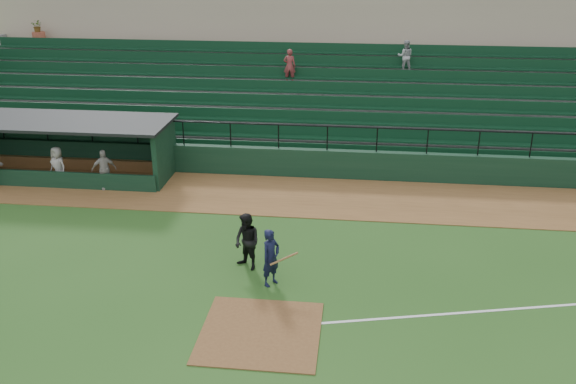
# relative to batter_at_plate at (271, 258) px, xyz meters

# --- Properties ---
(ground) EXTENTS (90.00, 90.00, 0.00)m
(ground) POSITION_rel_batter_at_plate_xyz_m (0.06, -1.39, -0.86)
(ground) COLOR #254F19
(ground) RESTS_ON ground
(warning_track) EXTENTS (40.00, 4.00, 0.03)m
(warning_track) POSITION_rel_batter_at_plate_xyz_m (0.06, 6.61, -0.84)
(warning_track) COLOR brown
(warning_track) RESTS_ON ground
(home_plate_dirt) EXTENTS (3.00, 3.00, 0.03)m
(home_plate_dirt) POSITION_rel_batter_at_plate_xyz_m (0.06, -2.39, -0.84)
(home_plate_dirt) COLOR brown
(home_plate_dirt) RESTS_ON ground
(foul_line) EXTENTS (17.49, 4.44, 0.01)m
(foul_line) POSITION_rel_batter_at_plate_xyz_m (8.06, -0.19, -0.85)
(foul_line) COLOR white
(foul_line) RESTS_ON ground
(stadium_structure) EXTENTS (38.00, 13.08, 6.40)m
(stadium_structure) POSITION_rel_batter_at_plate_xyz_m (0.06, 15.07, 1.45)
(stadium_structure) COLOR black
(stadium_structure) RESTS_ON ground
(dugout) EXTENTS (8.90, 3.20, 2.42)m
(dugout) POSITION_rel_batter_at_plate_xyz_m (-9.69, 8.17, 0.48)
(dugout) COLOR black
(dugout) RESTS_ON ground
(batter_at_plate) EXTENTS (1.14, 0.74, 1.71)m
(batter_at_plate) POSITION_rel_batter_at_plate_xyz_m (0.00, 0.00, 0.00)
(batter_at_plate) COLOR black
(batter_at_plate) RESTS_ON ground
(umpire) EXTENTS (1.08, 1.04, 1.75)m
(umpire) POSITION_rel_batter_at_plate_xyz_m (-0.84, 0.85, 0.02)
(umpire) COLOR black
(umpire) RESTS_ON ground
(dugout_player_a) EXTENTS (1.02, 0.77, 1.61)m
(dugout_player_a) POSITION_rel_batter_at_plate_xyz_m (-7.53, 6.46, -0.02)
(dugout_player_a) COLOR #ADA7A2
(dugout_player_a) RESTS_ON warning_track
(dugout_player_b) EXTENTS (0.91, 0.76, 1.58)m
(dugout_player_b) POSITION_rel_batter_at_plate_xyz_m (-9.52, 6.67, -0.03)
(dugout_player_b) COLOR #ABA5A0
(dugout_player_b) RESTS_ON warning_track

